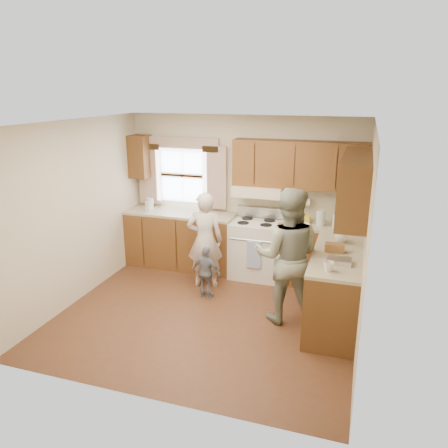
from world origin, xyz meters
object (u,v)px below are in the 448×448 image
(woman_left, at_px, (205,240))
(woman_right, at_px, (287,256))
(stove, at_px, (256,248))
(child, at_px, (206,272))

(woman_left, xyz_separation_m, woman_right, (1.34, -0.64, 0.15))
(stove, bearing_deg, child, -116.38)
(woman_right, bearing_deg, woman_left, -33.31)
(stove, distance_m, child, 1.09)
(stove, distance_m, woman_right, 1.49)
(woman_left, relative_size, child, 1.89)
(woman_right, height_order, child, woman_right)
(child, bearing_deg, stove, -106.36)
(woman_left, xyz_separation_m, child, (0.16, -0.37, -0.34))
(woman_right, xyz_separation_m, child, (-1.18, 0.27, -0.49))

